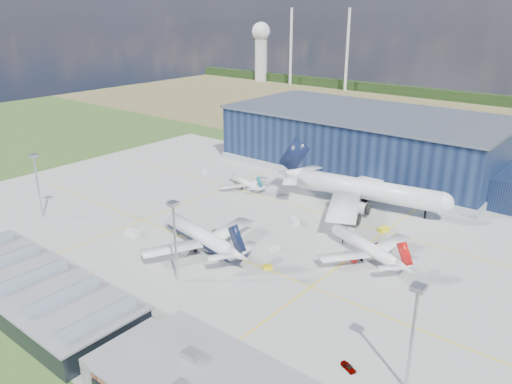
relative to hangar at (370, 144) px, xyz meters
The scene contains 23 objects.
ground 95.56m from the hangar, 91.70° to the right, with size 600.00×600.00×0.00m, color #2F511E.
apron 85.64m from the hangar, 91.90° to the right, with size 220.00×160.00×0.08m.
farmland 125.76m from the hangar, 91.29° to the left, with size 600.00×220.00×0.01m, color olive.
treeline 205.36m from the hangar, 90.78° to the left, with size 600.00×8.00×8.00m, color black.
horizon_dressing 279.32m from the hangar, 134.20° to the left, with size 440.20×18.00×70.00m.
hangar is the anchor object (origin of this frame).
glass_concourse 155.28m from the hangar, 93.42° to the right, with size 78.00×23.00×8.60m.
light_mast_west 139.77m from the hangar, 116.71° to the right, with size 2.60×2.60×23.00m.
light_mast_center 125.07m from the hangar, 86.70° to the right, with size 2.60×2.60×23.00m.
light_mast_east 144.23m from the hangar, 59.95° to the right, with size 2.60×2.60×23.00m.
airliner_navy 106.93m from the hangar, 91.03° to the right, with size 41.44×40.54×13.51m, color white, non-canonical shape.
airliner_red 90.33m from the hangar, 63.30° to the right, with size 34.18×33.44×11.15m, color white, non-canonical shape.
airliner_widebody 49.99m from the hangar, 63.74° to the right, with size 68.06×66.59×22.20m, color white, non-canonical shape.
airliner_regional 63.07m from the hangar, 115.34° to the right, with size 23.93×23.41×7.80m, color white, non-canonical shape.
gse_tug_a 141.65m from the hangar, 85.54° to the right, with size 2.25×3.68×1.53m, color yellow.
gse_tug_b 107.27m from the hangar, 77.98° to the right, with size 1.74×2.61×1.13m, color yellow.
gse_van_a 118.02m from the hangar, 102.26° to the right, with size 2.13×4.88×2.13m, color silver.
gse_cart_a 96.00m from the hangar, 79.82° to the right, with size 1.99×2.98×1.29m, color silver.
gse_van_b 75.27m from the hangar, 82.02° to the right, with size 2.12×4.63×2.12m, color silver.
gse_tug_c 71.41m from the hangar, 58.70° to the right, with size 2.24×3.59×1.57m, color yellow.
gse_cart_b 75.92m from the hangar, 134.37° to the right, with size 2.19×3.29×1.42m, color silver.
car_a 141.28m from the hangar, 64.43° to the right, with size 1.51×3.76×1.28m, color #99999E.
car_b 143.24m from the hangar, 90.38° to the right, with size 1.16×3.32×1.09m, color #99999E.
Camera 1 is at (101.35, -108.71, 69.49)m, focal length 35.00 mm.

